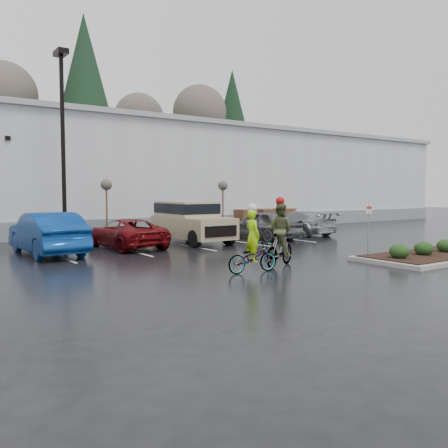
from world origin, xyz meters
TOP-DOWN VIEW (x-y plane):
  - ground at (0.00, 0.00)m, footprint 120.00×120.00m
  - warehouse at (0.00, 21.99)m, footprint 60.50×15.50m
  - wooded_ridge at (0.00, 45.00)m, footprint 80.00×25.00m
  - lamppost at (-4.00, 12.00)m, footprint 0.50×1.00m
  - sapling_mid at (-1.50, 13.00)m, footprint 0.60×0.60m
  - sapling_east at (6.00, 13.00)m, footprint 0.60×0.60m
  - pallet_stack_a at (8.50, 14.00)m, footprint 1.20×1.20m
  - pallet_stack_b at (10.20, 14.00)m, footprint 1.20×1.20m
  - pallet_stack_c at (12.00, 14.00)m, footprint 1.20×1.20m
  - curb_island at (7.00, -1.00)m, footprint 8.00×3.00m
  - mulch_bed at (7.00, -1.00)m, footprint 7.60×2.60m
  - shrub_a at (4.00, -1.00)m, footprint 0.70×0.70m
  - shrub_b at (5.50, -1.00)m, footprint 0.70×0.70m
  - shrub_c at (7.00, -1.00)m, footprint 0.70×0.70m
  - fire_lane_sign at (3.80, 0.20)m, footprint 0.30×0.05m
  - car_blue at (-5.73, 8.45)m, footprint 2.04×5.29m
  - car_red at (-2.23, 8.75)m, footprint 2.41×4.85m
  - suv_tan at (1.34, 8.90)m, footprint 2.20×5.10m
  - car_grey at (5.34, 8.29)m, footprint 2.25×4.70m
  - car_far_silver at (8.68, 9.01)m, footprint 2.01×4.84m
  - cyclist_hivis at (-1.52, 0.43)m, footprint 1.82×0.72m
  - cyclist_olive at (-0.02, 0.85)m, footprint 1.90×1.20m

SIDE VIEW (x-z plane):
  - ground at x=0.00m, z-range 0.00..0.00m
  - curb_island at x=7.00m, z-range 0.00..0.15m
  - mulch_bed at x=7.00m, z-range 0.15..0.19m
  - shrub_a at x=4.00m, z-range 0.15..0.67m
  - shrub_b at x=5.50m, z-range 0.15..0.67m
  - shrub_c at x=7.00m, z-range 0.15..0.67m
  - car_red at x=-2.23m, z-range 0.00..1.32m
  - pallet_stack_a at x=8.50m, z-range 0.00..1.35m
  - pallet_stack_b at x=10.20m, z-range 0.00..1.35m
  - pallet_stack_c at x=12.00m, z-range 0.00..1.35m
  - cyclist_hivis at x=-1.52m, z-range -0.41..1.77m
  - car_far_silver at x=8.68m, z-range 0.00..1.40m
  - car_grey at x=5.34m, z-range 0.00..1.55m
  - car_blue at x=-5.73m, z-range 0.00..1.72m
  - cyclist_olive at x=-0.02m, z-range -0.33..2.05m
  - suv_tan at x=1.34m, z-range 0.00..2.06m
  - fire_lane_sign at x=3.80m, z-range 0.31..2.51m
  - sapling_mid at x=-1.50m, z-range 1.13..4.33m
  - sapling_east at x=6.00m, z-range 1.13..4.33m
  - wooded_ridge at x=0.00m, z-range 0.00..6.00m
  - warehouse at x=0.00m, z-range 0.05..7.25m
  - lamppost at x=-4.00m, z-range 1.07..10.30m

